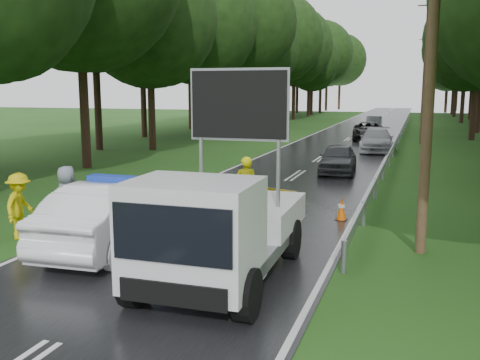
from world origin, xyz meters
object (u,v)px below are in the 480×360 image
at_px(queue_car_second, 376,140).
at_px(queue_car_first, 338,158).
at_px(work_truck, 218,228).
at_px(queue_car_fourth, 374,123).
at_px(officer, 246,187).
at_px(barrier, 252,196).
at_px(civilian, 169,215).
at_px(police_sedan, 114,216).
at_px(queue_car_third, 368,131).

bearing_deg(queue_car_second, queue_car_first, -100.43).
bearing_deg(work_truck, queue_car_fourth, 89.45).
bearing_deg(officer, queue_car_fourth, -116.30).
bearing_deg(officer, barrier, 91.04).
relative_size(barrier, civilian, 1.68).
relative_size(police_sedan, civilian, 3.09).
xyz_separation_m(barrier, queue_car_third, (0.67, 26.78, -0.21)).
bearing_deg(officer, work_truck, 77.16).
bearing_deg(queue_car_second, barrier, -99.62).
bearing_deg(barrier, officer, 135.61).
relative_size(work_truck, officer, 2.87).
bearing_deg(queue_car_fourth, police_sedan, -96.05).
bearing_deg(officer, queue_car_second, -122.12).
relative_size(police_sedan, barrier, 1.84).
relative_size(work_truck, queue_car_third, 1.08).
xyz_separation_m(officer, queue_car_second, (2.30, 18.72, -0.22)).
height_order(police_sedan, officer, officer).
distance_m(police_sedan, queue_car_fourth, 40.07).
bearing_deg(queue_car_first, police_sedan, -108.01).
distance_m(barrier, queue_car_first, 10.49).
bearing_deg(civilian, barrier, 43.63).
bearing_deg(queue_car_second, officer, -101.40).
xyz_separation_m(work_truck, officer, (-1.16, 5.34, -0.21)).
distance_m(police_sedan, queue_car_first, 13.78).
bearing_deg(police_sedan, civilian, -161.72).
height_order(work_truck, barrier, work_truck).
distance_m(barrier, queue_car_third, 26.79).
distance_m(officer, queue_car_first, 9.54).
xyz_separation_m(barrier, queue_car_first, (0.82, 10.46, -0.22)).
height_order(civilian, queue_car_second, civilian).
xyz_separation_m(police_sedan, barrier, (2.50, 2.92, 0.08)).
relative_size(barrier, queue_car_fourth, 0.70).
height_order(barrier, officer, officer).
bearing_deg(queue_car_first, barrier, -98.55).
xyz_separation_m(queue_car_second, queue_car_third, (-1.13, 7.05, -0.02)).
distance_m(work_truck, officer, 5.47).
xyz_separation_m(queue_car_third, queue_car_fourth, (-0.43, 10.28, -0.04)).
xyz_separation_m(police_sedan, officer, (2.00, 3.93, 0.11)).
height_order(civilian, queue_car_third, civilian).
distance_m(work_truck, queue_car_first, 14.79).
xyz_separation_m(police_sedan, queue_car_fourth, (2.74, 39.98, -0.17)).
xyz_separation_m(civilian, queue_car_fourth, (1.54, 39.50, -0.17)).
height_order(police_sedan, queue_car_third, police_sedan).
bearing_deg(barrier, civilian, -98.65).
distance_m(queue_car_second, queue_car_fourth, 17.40).
bearing_deg(work_truck, civilian, 134.99).
height_order(queue_car_second, queue_car_third, queue_car_second).
xyz_separation_m(officer, queue_car_fourth, (0.74, 36.05, -0.28)).
bearing_deg(queue_car_third, work_truck, -95.55).
distance_m(police_sedan, civilian, 1.29).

